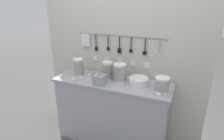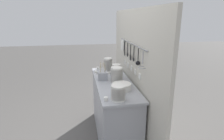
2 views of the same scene
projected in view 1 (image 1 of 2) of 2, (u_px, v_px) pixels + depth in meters
name	position (u px, v px, depth m)	size (l,w,h in m)	color
ground_plane	(112.00, 138.00, 2.71)	(20.00, 20.00, 0.00)	#514F4C
counter	(112.00, 111.00, 2.55)	(1.52, 0.51, 0.90)	#9EA0A8
back_wall	(120.00, 70.00, 2.63)	(2.32, 0.11, 1.91)	beige
bowl_stack_nested_right	(108.00, 70.00, 2.45)	(0.13, 0.13, 0.23)	silver
bowl_stack_back_corner	(162.00, 85.00, 2.08)	(0.16, 0.16, 0.18)	silver
bowl_stack_wide_centre	(79.00, 67.00, 2.54)	(0.14, 0.14, 0.24)	silver
bowl_stack_tall_left	(120.00, 73.00, 2.35)	(0.16, 0.16, 0.23)	silver
plate_stack	(139.00, 81.00, 2.30)	(0.24, 0.24, 0.08)	silver
steel_mixing_bowl	(96.00, 74.00, 2.57)	(0.11, 0.11, 0.04)	#93969E
cutlery_caddy	(100.00, 79.00, 2.29)	(0.14, 0.14, 0.27)	#93969E
cup_centre	(158.00, 95.00, 1.99)	(0.05, 0.05, 0.04)	silver
cup_edge_far	(89.00, 76.00, 2.50)	(0.05, 0.05, 0.04)	silver
cup_by_caddy	(73.00, 80.00, 2.37)	(0.05, 0.05, 0.04)	silver
cup_back_left	(61.00, 76.00, 2.50)	(0.05, 0.05, 0.04)	silver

